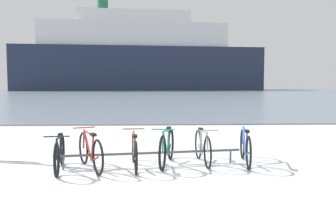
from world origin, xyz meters
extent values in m
cube|color=slate|center=(0.00, 65.00, -0.04)|extent=(80.00, 110.00, 0.08)
cube|color=#47474C|center=(0.00, 10.00, -0.02)|extent=(80.00, 0.50, 0.05)
cylinder|color=#4C5156|center=(-0.10, 2.43, 0.28)|extent=(3.80, 0.63, 0.05)
cylinder|color=#4C5156|center=(-1.81, 2.17, 0.14)|extent=(0.04, 0.04, 0.28)
cylinder|color=#4C5156|center=(1.61, 2.69, 0.14)|extent=(0.04, 0.04, 0.28)
torus|color=black|center=(-1.79, 1.60, 0.32)|extent=(0.14, 0.64, 0.64)
torus|color=black|center=(-1.93, 2.61, 0.32)|extent=(0.14, 0.64, 0.64)
cylinder|color=#1E2328|center=(-1.83, 1.93, 0.43)|extent=(0.11, 0.53, 0.54)
cylinder|color=#1E2328|center=(-1.88, 2.26, 0.41)|extent=(0.06, 0.19, 0.48)
cylinder|color=#1E2328|center=(-1.84, 2.00, 0.67)|extent=(0.12, 0.66, 0.08)
cylinder|color=#1E2328|center=(-1.90, 2.39, 0.25)|extent=(0.09, 0.44, 0.18)
cylinder|color=#1E2328|center=(-1.80, 1.64, 0.50)|extent=(0.05, 0.12, 0.38)
cube|color=black|center=(-1.89, 2.33, 0.68)|extent=(0.11, 0.21, 0.05)
cylinder|color=#1E2328|center=(-1.80, 1.68, 0.74)|extent=(0.46, 0.09, 0.02)
torus|color=black|center=(-1.51, 2.73, 0.34)|extent=(0.31, 0.63, 0.67)
torus|color=black|center=(-1.07, 1.73, 0.34)|extent=(0.31, 0.63, 0.67)
cylinder|color=#B22D2D|center=(-1.37, 2.40, 0.46)|extent=(0.26, 0.53, 0.57)
cylinder|color=#B22D2D|center=(-1.22, 2.08, 0.44)|extent=(0.11, 0.19, 0.51)
cylinder|color=#B22D2D|center=(-1.33, 2.33, 0.71)|extent=(0.32, 0.66, 0.08)
cylinder|color=#B22D2D|center=(-1.16, 1.94, 0.26)|extent=(0.23, 0.45, 0.19)
cylinder|color=#B22D2D|center=(-1.49, 2.69, 0.54)|extent=(0.08, 0.12, 0.40)
cube|color=black|center=(-1.19, 2.01, 0.73)|extent=(0.15, 0.22, 0.05)
cylinder|color=#B22D2D|center=(-1.48, 2.65, 0.78)|extent=(0.43, 0.21, 0.02)
torus|color=black|center=(-0.47, 2.85, 0.32)|extent=(0.10, 0.63, 0.63)
torus|color=black|center=(-0.37, 1.78, 0.32)|extent=(0.10, 0.63, 0.63)
cylinder|color=brown|center=(-0.44, 2.50, 0.43)|extent=(0.09, 0.56, 0.54)
cylinder|color=brown|center=(-0.40, 2.16, 0.41)|extent=(0.05, 0.20, 0.48)
cylinder|color=brown|center=(-0.43, 2.42, 0.66)|extent=(0.10, 0.70, 0.08)
cylinder|color=brown|center=(-0.39, 2.01, 0.25)|extent=(0.08, 0.47, 0.18)
cylinder|color=brown|center=(-0.46, 2.81, 0.50)|extent=(0.05, 0.12, 0.38)
cube|color=black|center=(-0.40, 2.08, 0.68)|extent=(0.10, 0.21, 0.05)
cylinder|color=brown|center=(-0.46, 2.77, 0.74)|extent=(0.46, 0.07, 0.02)
torus|color=black|center=(0.14, 2.03, 0.35)|extent=(0.18, 0.69, 0.70)
torus|color=black|center=(0.35, 3.10, 0.35)|extent=(0.18, 0.69, 0.70)
cylinder|color=#2D8C60|center=(0.20, 2.38, 0.47)|extent=(0.15, 0.57, 0.59)
cylinder|color=#2D8C60|center=(0.27, 2.73, 0.45)|extent=(0.07, 0.20, 0.52)
cylinder|color=#2D8C60|center=(0.22, 2.46, 0.73)|extent=(0.17, 0.70, 0.08)
cylinder|color=#2D8C60|center=(0.30, 2.87, 0.27)|extent=(0.13, 0.47, 0.19)
cylinder|color=#2D8C60|center=(0.14, 2.07, 0.55)|extent=(0.06, 0.12, 0.41)
cube|color=black|center=(0.29, 2.81, 0.74)|extent=(0.12, 0.21, 0.05)
cylinder|color=#2D8C60|center=(0.15, 2.11, 0.80)|extent=(0.46, 0.11, 0.02)
torus|color=black|center=(1.04, 2.18, 0.33)|extent=(0.08, 0.65, 0.65)
torus|color=black|center=(0.97, 3.18, 0.33)|extent=(0.08, 0.65, 0.65)
cylinder|color=gray|center=(1.02, 2.50, 0.45)|extent=(0.07, 0.53, 0.56)
cylinder|color=gray|center=(0.99, 2.83, 0.42)|extent=(0.05, 0.19, 0.50)
cylinder|color=gray|center=(1.01, 2.58, 0.69)|extent=(0.08, 0.65, 0.08)
cylinder|color=gray|center=(0.99, 2.97, 0.25)|extent=(0.07, 0.44, 0.18)
cylinder|color=gray|center=(1.04, 2.22, 0.52)|extent=(0.04, 0.11, 0.39)
cube|color=black|center=(0.99, 2.90, 0.71)|extent=(0.09, 0.20, 0.05)
cylinder|color=gray|center=(1.03, 2.25, 0.76)|extent=(0.46, 0.06, 0.02)
torus|color=black|center=(1.97, 3.14, 0.34)|extent=(0.13, 0.68, 0.68)
torus|color=black|center=(1.83, 2.05, 0.34)|extent=(0.13, 0.68, 0.68)
cylinder|color=#3359B2|center=(1.92, 2.78, 0.46)|extent=(0.11, 0.57, 0.58)
cylinder|color=#3359B2|center=(1.88, 2.43, 0.44)|extent=(0.06, 0.20, 0.51)
cylinder|color=#3359B2|center=(1.91, 2.70, 0.71)|extent=(0.13, 0.71, 0.08)
cylinder|color=#3359B2|center=(1.86, 2.28, 0.26)|extent=(0.10, 0.48, 0.19)
cylinder|color=#3359B2|center=(1.96, 3.10, 0.54)|extent=(0.05, 0.12, 0.40)
cube|color=black|center=(1.87, 2.35, 0.73)|extent=(0.10, 0.21, 0.05)
cylinder|color=#3359B2|center=(1.96, 3.06, 0.79)|extent=(0.46, 0.08, 0.02)
cube|color=#232D47|center=(-2.73, 76.86, 4.46)|extent=(52.11, 17.98, 8.93)
cube|color=white|center=(-4.00, 76.72, 11.39)|extent=(39.22, 14.71, 4.91)
cube|color=white|center=(-4.00, 76.72, 15.09)|extent=(23.79, 11.16, 2.50)
cylinder|color=#1E593F|center=(-10.34, 76.00, 18.35)|extent=(2.23, 2.23, 4.02)
camera|label=1|loc=(-0.06, -5.24, 1.73)|focal=40.63mm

